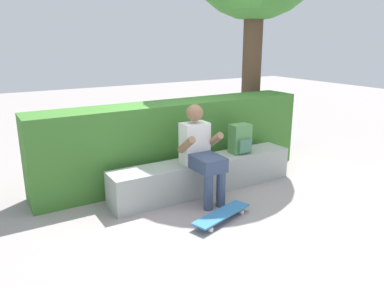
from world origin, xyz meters
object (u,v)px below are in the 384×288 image
Objects in this scene: person_skater at (201,150)px; skateboard_near_person at (222,214)px; bench_main at (205,175)px; backpack_on_bench at (240,139)px.

person_skater is 0.85m from skateboard_near_person.
backpack_on_bench is at bearing -0.94° from bench_main.
skateboard_near_person is 1.33m from backpack_on_bench.
bench_main is 0.70m from backpack_on_bench.
backpack_on_bench is at bearing 14.41° from person_skater.
person_skater is at bearing -133.48° from bench_main.
skateboard_near_person is at bearing -100.68° from person_skater.
skateboard_near_person is at bearing -110.61° from bench_main.
skateboard_near_person is at bearing -136.94° from backpack_on_bench.
backpack_on_bench reaches higher than skateboard_near_person.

